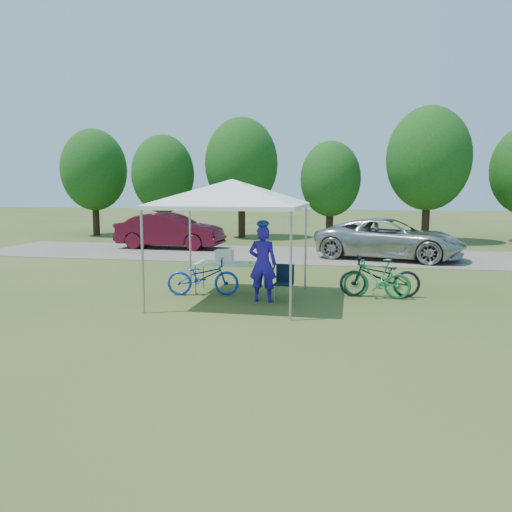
{
  "coord_description": "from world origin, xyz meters",
  "views": [
    {
      "loc": [
        2.64,
        -10.8,
        2.52
      ],
      "look_at": [
        0.15,
        2.0,
        0.75
      ],
      "focal_mm": 35.0,
      "sensor_mm": 36.0,
      "label": 1
    }
  ],
  "objects_px": {
    "bike_blue": "(203,277)",
    "sedan": "(170,231)",
    "cyclist": "(263,264)",
    "folding_table": "(233,265)",
    "cooler": "(224,256)",
    "bike_green": "(377,278)",
    "folding_chair": "(284,279)",
    "minivan": "(389,239)",
    "bike_dark": "(380,277)"
  },
  "relations": [
    {
      "from": "cyclist",
      "to": "minivan",
      "type": "bearing_deg",
      "value": -113.24
    },
    {
      "from": "minivan",
      "to": "sedan",
      "type": "distance_m",
      "value": 8.97
    },
    {
      "from": "sedan",
      "to": "bike_blue",
      "type": "bearing_deg",
      "value": -153.08
    },
    {
      "from": "cyclist",
      "to": "minivan",
      "type": "xyz_separation_m",
      "value": [
        3.25,
        7.57,
        -0.12
      ]
    },
    {
      "from": "folding_table",
      "to": "sedan",
      "type": "bearing_deg",
      "value": 119.82
    },
    {
      "from": "bike_blue",
      "to": "folding_table",
      "type": "bearing_deg",
      "value": -67.27
    },
    {
      "from": "cooler",
      "to": "bike_blue",
      "type": "xyz_separation_m",
      "value": [
        -0.42,
        -0.43,
        -0.45
      ]
    },
    {
      "from": "cyclist",
      "to": "bike_blue",
      "type": "height_order",
      "value": "cyclist"
    },
    {
      "from": "folding_table",
      "to": "bike_dark",
      "type": "distance_m",
      "value": 3.51
    },
    {
      "from": "bike_blue",
      "to": "minivan",
      "type": "bearing_deg",
      "value": -45.32
    },
    {
      "from": "folding_table",
      "to": "folding_chair",
      "type": "distance_m",
      "value": 1.47
    },
    {
      "from": "bike_blue",
      "to": "bike_dark",
      "type": "distance_m",
      "value": 4.16
    },
    {
      "from": "folding_chair",
      "to": "cyclist",
      "type": "relative_size",
      "value": 0.47
    },
    {
      "from": "folding_chair",
      "to": "minivan",
      "type": "distance_m",
      "value": 7.81
    },
    {
      "from": "folding_chair",
      "to": "cyclist",
      "type": "xyz_separation_m",
      "value": [
        -0.45,
        -0.28,
        0.39
      ]
    },
    {
      "from": "folding_chair",
      "to": "cooler",
      "type": "height_order",
      "value": "cooler"
    },
    {
      "from": "folding_chair",
      "to": "bike_green",
      "type": "distance_m",
      "value": 2.15
    },
    {
      "from": "cyclist",
      "to": "minivan",
      "type": "relative_size",
      "value": 0.33
    },
    {
      "from": "cooler",
      "to": "cyclist",
      "type": "bearing_deg",
      "value": -36.75
    },
    {
      "from": "bike_green",
      "to": "bike_blue",
      "type": "bearing_deg",
      "value": -75.58
    },
    {
      "from": "bike_green",
      "to": "sedan",
      "type": "distance_m",
      "value": 11.53
    },
    {
      "from": "minivan",
      "to": "sedan",
      "type": "height_order",
      "value": "sedan"
    },
    {
      "from": "cooler",
      "to": "sedan",
      "type": "height_order",
      "value": "sedan"
    },
    {
      "from": "cyclist",
      "to": "bike_green",
      "type": "relative_size",
      "value": 1.11
    },
    {
      "from": "cooler",
      "to": "minivan",
      "type": "height_order",
      "value": "minivan"
    },
    {
      "from": "folding_chair",
      "to": "bike_blue",
      "type": "distance_m",
      "value": 1.97
    },
    {
      "from": "bike_dark",
      "to": "bike_green",
      "type": "bearing_deg",
      "value": -43.45
    },
    {
      "from": "cyclist",
      "to": "bike_blue",
      "type": "xyz_separation_m",
      "value": [
        -1.51,
        0.39,
        -0.41
      ]
    },
    {
      "from": "bike_blue",
      "to": "minivan",
      "type": "relative_size",
      "value": 0.33
    },
    {
      "from": "folding_table",
      "to": "bike_dark",
      "type": "relative_size",
      "value": 0.96
    },
    {
      "from": "folding_table",
      "to": "bike_blue",
      "type": "height_order",
      "value": "bike_blue"
    },
    {
      "from": "bike_blue",
      "to": "sedan",
      "type": "bearing_deg",
      "value": 13.6
    },
    {
      "from": "folding_chair",
      "to": "cooler",
      "type": "bearing_deg",
      "value": 161.91
    },
    {
      "from": "cooler",
      "to": "sedan",
      "type": "relative_size",
      "value": 0.1
    },
    {
      "from": "cyclist",
      "to": "sedan",
      "type": "distance_m",
      "value": 10.62
    },
    {
      "from": "folding_chair",
      "to": "bike_blue",
      "type": "xyz_separation_m",
      "value": [
        -1.97,
        0.11,
        -0.03
      ]
    },
    {
      "from": "folding_table",
      "to": "bike_green",
      "type": "bearing_deg",
      "value": 0.71
    },
    {
      "from": "folding_table",
      "to": "cyclist",
      "type": "bearing_deg",
      "value": -42.51
    },
    {
      "from": "bike_dark",
      "to": "minivan",
      "type": "bearing_deg",
      "value": 168.37
    },
    {
      "from": "cyclist",
      "to": "cooler",
      "type": "bearing_deg",
      "value": -36.72
    },
    {
      "from": "bike_dark",
      "to": "sedan",
      "type": "distance_m",
      "value": 11.51
    },
    {
      "from": "folding_table",
      "to": "bike_blue",
      "type": "xyz_separation_m",
      "value": [
        -0.62,
        -0.43,
        -0.25
      ]
    },
    {
      "from": "cyclist",
      "to": "bike_blue",
      "type": "distance_m",
      "value": 1.62
    },
    {
      "from": "folding_table",
      "to": "bike_dark",
      "type": "bearing_deg",
      "value": 2.41
    },
    {
      "from": "folding_table",
      "to": "minivan",
      "type": "bearing_deg",
      "value": 58.43
    },
    {
      "from": "folding_table",
      "to": "folding_chair",
      "type": "relative_size",
      "value": 2.21
    },
    {
      "from": "cyclist",
      "to": "bike_dark",
      "type": "relative_size",
      "value": 0.93
    },
    {
      "from": "cooler",
      "to": "bike_green",
      "type": "bearing_deg",
      "value": 0.67
    },
    {
      "from": "bike_blue",
      "to": "bike_dark",
      "type": "bearing_deg",
      "value": -93.8
    },
    {
      "from": "bike_blue",
      "to": "sedan",
      "type": "height_order",
      "value": "sedan"
    }
  ]
}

